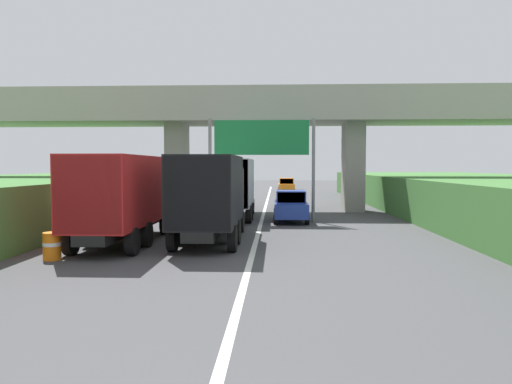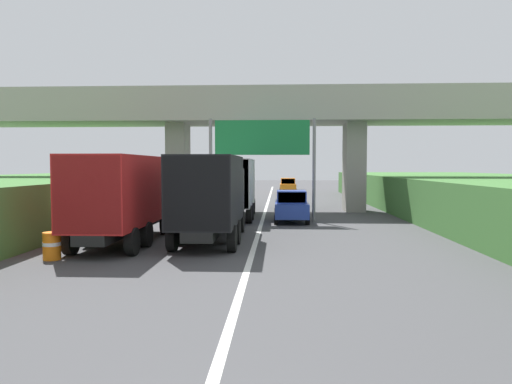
# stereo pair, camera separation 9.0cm
# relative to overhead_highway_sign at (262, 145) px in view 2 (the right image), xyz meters

# --- Properties ---
(lane_centre_stripe) EXTENTS (0.20, 87.02, 0.01)m
(lane_centre_stripe) POSITION_rel_overhead_highway_sign_xyz_m (0.00, 0.43, -4.21)
(lane_centre_stripe) COLOR white
(lane_centre_stripe) RESTS_ON ground
(overpass_bridge) EXTENTS (40.00, 4.80, 8.17)m
(overpass_bridge) POSITION_rel_overhead_highway_sign_xyz_m (0.00, 6.31, 1.99)
(overpass_bridge) COLOR #9E998E
(overpass_bridge) RESTS_ON ground
(overhead_highway_sign) EXTENTS (5.88, 0.18, 5.67)m
(overhead_highway_sign) POSITION_rel_overhead_highway_sign_xyz_m (0.00, 0.00, 0.00)
(overhead_highway_sign) COLOR slate
(overhead_highway_sign) RESTS_ON ground
(speed_limit_sign) EXTENTS (0.60, 0.08, 2.23)m
(speed_limit_sign) POSITION_rel_overhead_highway_sign_xyz_m (-7.40, -8.24, -2.74)
(speed_limit_sign) COLOR slate
(speed_limit_sign) RESTS_ON ground
(truck_black) EXTENTS (2.44, 7.30, 3.44)m
(truck_black) POSITION_rel_overhead_highway_sign_xyz_m (-1.80, -7.14, -2.28)
(truck_black) COLOR black
(truck_black) RESTS_ON ground
(truck_red) EXTENTS (2.44, 7.30, 3.44)m
(truck_red) POSITION_rel_overhead_highway_sign_xyz_m (-5.13, -7.97, -2.28)
(truck_red) COLOR black
(truck_red) RESTS_ON ground
(truck_silver) EXTENTS (2.44, 7.30, 3.44)m
(truck_silver) POSITION_rel_overhead_highway_sign_xyz_m (-1.72, 1.24, -2.28)
(truck_silver) COLOR black
(truck_silver) RESTS_ON ground
(car_orange) EXTENTS (1.86, 4.10, 1.72)m
(car_orange) POSITION_rel_overhead_highway_sign_xyz_m (1.94, 27.06, -3.36)
(car_orange) COLOR orange
(car_orange) RESTS_ON ground
(car_blue) EXTENTS (1.86, 4.10, 1.72)m
(car_blue) POSITION_rel_overhead_highway_sign_xyz_m (1.61, -0.16, -3.36)
(car_blue) COLOR #233D9E
(car_blue) RESTS_ON ground
(construction_barrel_1) EXTENTS (0.57, 0.57, 0.90)m
(construction_barrel_1) POSITION_rel_overhead_highway_sign_xyz_m (-6.45, -11.07, -3.76)
(construction_barrel_1) COLOR orange
(construction_barrel_1) RESTS_ON ground
(construction_barrel_2) EXTENTS (0.57, 0.57, 0.90)m
(construction_barrel_2) POSITION_rel_overhead_highway_sign_xyz_m (-6.59, -7.18, -3.76)
(construction_barrel_2) COLOR orange
(construction_barrel_2) RESTS_ON ground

